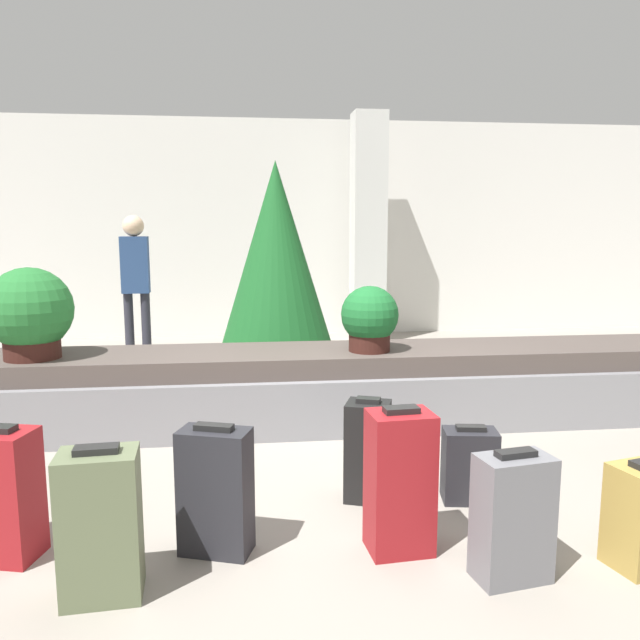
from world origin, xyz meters
name	(u,v)px	position (x,y,z in m)	size (l,w,h in m)	color
ground_plane	(343,482)	(0.00, 0.00, 0.00)	(18.00, 18.00, 0.00)	gray
back_wall	(286,229)	(0.00, 5.63, 1.60)	(18.00, 0.06, 3.20)	silver
carousel	(320,387)	(0.00, 1.27, 0.30)	(7.28, 0.95, 0.63)	gray
pillar	(368,229)	(1.12, 4.95, 1.60)	(0.46, 0.46, 3.20)	silver
suitcase_0	(216,491)	(-0.78, -0.79, 0.33)	(0.40, 0.30, 0.68)	#232328
suitcase_1	(469,465)	(0.72, -0.36, 0.22)	(0.34, 0.25, 0.47)	#232328
suitcase_3	(101,525)	(-1.27, -1.12, 0.34)	(0.36, 0.27, 0.71)	#5B6647
suitcase_4	(513,518)	(0.61, -1.20, 0.30)	(0.37, 0.26, 0.63)	slate
suitcase_5	(400,482)	(0.15, -0.88, 0.37)	(0.34, 0.27, 0.76)	maroon
suitcase_6	(1,495)	(-1.83, -0.72, 0.33)	(0.39, 0.32, 0.69)	maroon
suitcase_7	(368,451)	(0.11, -0.27, 0.31)	(0.32, 0.30, 0.64)	black
potted_plant_0	(370,319)	(0.40, 1.16, 0.90)	(0.47, 0.47, 0.54)	#381914
potted_plant_1	(30,313)	(-2.27, 1.19, 0.98)	(0.65, 0.65, 0.71)	#381914
traveler_0	(135,275)	(-1.92, 3.85, 1.07)	(0.32, 0.25, 1.77)	#282833
decorated_tree	(276,264)	(-0.28, 2.82, 1.25)	(1.32, 1.32, 2.33)	#4C331E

